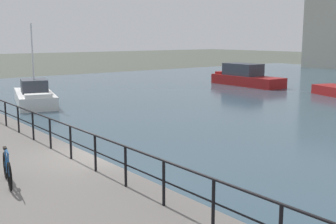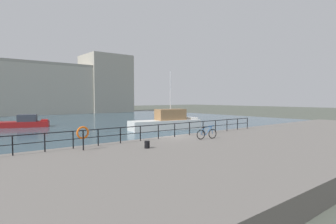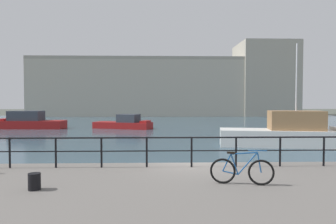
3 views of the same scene
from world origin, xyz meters
The scene contains 9 objects.
ground_plane centered at (0.00, 0.00, 0.00)m, with size 240.00×240.00×0.00m, color #4C5147.
water_basin centered at (0.00, 30.20, 0.01)m, with size 80.00×60.00×0.01m, color #385160.
harbor_building centered at (5.66, 59.47, 6.78)m, with size 60.18×11.98×16.94m.
moored_harbor_tender centered at (-5.50, 26.04, 0.65)m, with size 7.59×4.57×1.78m.
moored_red_daysailer centered at (-17.30, 26.40, 0.87)m, with size 8.18×2.90×2.19m.
moored_blue_motorboat centered at (8.43, 10.80, 0.98)m, with size 9.83×4.24×7.64m.
quay_railing centered at (-1.67, -0.75, 1.78)m, with size 22.41×0.07×1.08m.
parked_bicycle centered at (1.08, -3.06, 1.43)m, with size 1.74×0.42×0.98m.
mooring_bollard centered at (-4.53, -3.41, 1.26)m, with size 0.32×0.32×0.44m, color black.
Camera 3 is at (-1.24, -11.40, 3.38)m, focal length 32.28 mm.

